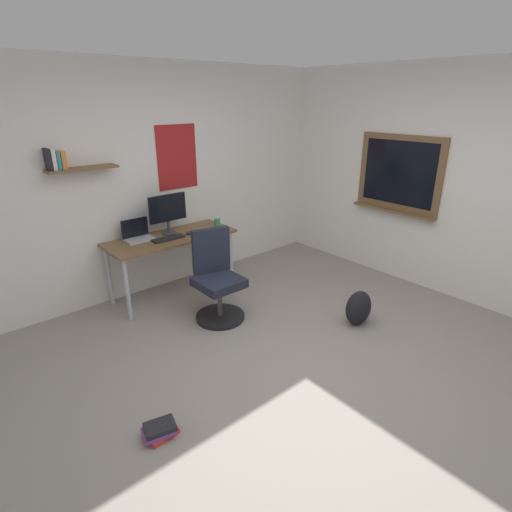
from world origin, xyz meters
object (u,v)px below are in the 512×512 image
desk (171,242)px  laptop (138,235)px  keyboard (168,238)px  book_stack_on_floor (160,430)px  coffee_mug (217,222)px  computer_mouse (190,233)px  backpack (358,308)px  monitor_primary (168,211)px  office_chair (217,281)px

desk → laptop: 0.38m
keyboard → book_stack_on_floor: bearing=-122.3°
coffee_mug → computer_mouse: bearing=-173.4°
desk → computer_mouse: 0.24m
desk → book_stack_on_floor: bearing=-122.8°
backpack → computer_mouse: bearing=116.0°
desk → keyboard: (-0.07, -0.07, 0.08)m
keyboard → book_stack_on_floor: keyboard is taller
laptop → monitor_primary: (0.37, -0.05, 0.22)m
coffee_mug → backpack: size_ratio=0.25×
coffee_mug → backpack: 1.98m
desk → laptop: size_ratio=4.75×
coffee_mug → monitor_primary: bearing=168.8°
office_chair → monitor_primary: size_ratio=2.05×
desk → monitor_primary: (0.04, 0.09, 0.34)m
office_chair → backpack: office_chair is taller
laptop → book_stack_on_floor: 2.33m
office_chair → book_stack_on_floor: bearing=-139.5°
keyboard → backpack: (1.15, -1.79, -0.55)m
desk → keyboard: bearing=-134.9°
monitor_primary → keyboard: monitor_primary is taller
backpack → book_stack_on_floor: (-2.29, -0.01, -0.14)m
monitor_primary → computer_mouse: 0.35m
laptop → keyboard: bearing=-40.1°
desk → monitor_primary: monitor_primary is taller
laptop → backpack: bearing=-54.9°
office_chair → laptop: 1.08m
monitor_primary → coffee_mug: 0.65m
keyboard → computer_mouse: 0.28m
laptop → coffee_mug: laptop is taller
desk → keyboard: 0.13m
monitor_primary → coffee_mug: monitor_primary is taller
desk → monitor_primary: 0.36m
office_chair → desk: bearing=95.3°
book_stack_on_floor → office_chair: bearing=40.5°
laptop → backpack: 2.53m
computer_mouse → coffee_mug: (0.43, 0.05, 0.03)m
computer_mouse → coffee_mug: coffee_mug is taller
laptop → keyboard: (0.26, -0.22, -0.04)m
desk → monitor_primary: bearing=68.8°
office_chair → computer_mouse: 0.80m
laptop → monitor_primary: 0.43m
keyboard → computer_mouse: size_ratio=3.56×
book_stack_on_floor → desk: bearing=57.2°
desk → book_stack_on_floor: (-1.21, -1.88, -0.60)m
coffee_mug → backpack: (0.44, -1.84, -0.59)m
monitor_primary → backpack: size_ratio=1.26×
computer_mouse → book_stack_on_floor: bearing=-128.2°
backpack → monitor_primary: bearing=118.0°
monitor_primary → keyboard: size_ratio=1.25×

